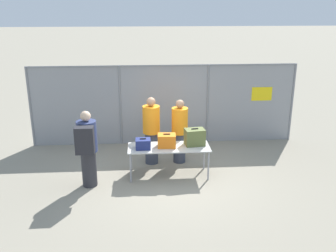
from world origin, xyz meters
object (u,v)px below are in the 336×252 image
Objects in this scene: suitcase_olive at (195,137)px; utility_trailer at (180,114)px; inspection_table at (169,149)px; security_worker_far at (151,130)px; suitcase_orange at (167,141)px; suitcase_navy at (143,144)px; traveler_hooded at (87,147)px; security_worker_near at (180,130)px.

utility_trailer is at bearing 89.56° from suitcase_olive.
security_worker_far is at bearing 116.49° from inspection_table.
suitcase_orange reaches higher than inspection_table.
suitcase_navy is 0.79× the size of suitcase_orange.
security_worker_near is at bearing 10.53° from traveler_hooded.
suitcase_olive is at bearing -7.32° from traveler_hooded.
security_worker_far is (-1.00, 0.70, -0.03)m from suitcase_olive.
security_worker_far is at bearing 75.58° from suitcase_navy.
suitcase_orange reaches higher than suitcase_navy.
utility_trailer is (1.03, 3.01, -0.49)m from security_worker_far.
suitcase_navy is 0.70× the size of suitcase_olive.
security_worker_near is at bearing 42.71° from suitcase_navy.
security_worker_near reaches higher than utility_trailer.
traveler_hooded is 1.01× the size of security_worker_far.
traveler_hooded reaches higher than security_worker_near.
traveler_hooded is at bearing -166.17° from inspection_table.
suitcase_navy is at bearing -172.34° from suitcase_orange.
suitcase_orange is 0.67m from suitcase_olive.
security_worker_far is (-0.72, -0.02, 0.04)m from security_worker_near.
security_worker_near is at bearing 111.43° from suitcase_olive.
traveler_hooded is 4.93m from utility_trailer.
security_worker_far reaches higher than suitcase_navy.
suitcase_orange is at bearing 7.66° from suitcase_navy.
suitcase_navy is 0.20× the size of security_worker_far.
traveler_hooded is at bearing -165.64° from suitcase_orange.
security_worker_far is 0.38× the size of utility_trailer.
security_worker_near is at bearing 64.08° from suitcase_orange.
suitcase_navy is at bearing 23.22° from security_worker_near.
suitcase_olive is (0.62, 0.08, 0.25)m from inspection_table.
security_worker_near is (-0.28, 0.72, -0.07)m from suitcase_olive.
suitcase_navy reaches higher than inspection_table.
suitcase_orange reaches higher than utility_trailer.
suitcase_navy is at bearing -173.21° from suitcase_olive.
suitcase_orange is (0.55, 0.07, 0.04)m from suitcase_navy.
security_worker_near is 0.95× the size of security_worker_far.
traveler_hooded is 1.89m from security_worker_far.
security_worker_near reaches higher than suitcase_orange.
suitcase_navy is 1.23m from suitcase_olive.
inspection_table is 0.67m from suitcase_olive.
security_worker_near is (2.16, 1.24, -0.11)m from traveler_hooded.
suitcase_navy is at bearing 54.33° from security_worker_far.
security_worker_far is (-0.34, 0.77, 0.01)m from suitcase_orange.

